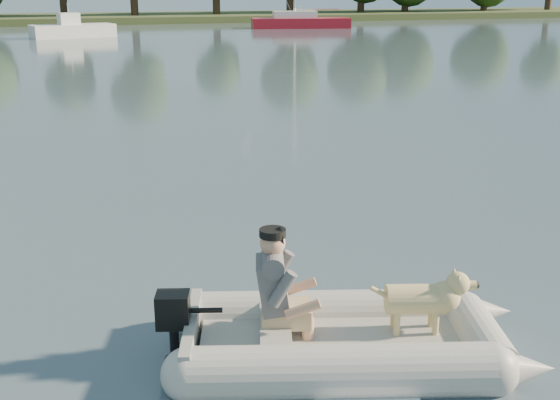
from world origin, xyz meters
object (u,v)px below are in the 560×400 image
object	(u,v)px
man	(275,281)
sailboat	(300,22)
dinghy	(349,300)
motorboat	(72,21)
dog	(415,304)

from	to	relation	value
man	sailboat	size ratio (longest dim) A/B	0.10
dinghy	sailboat	world-z (taller)	sailboat
dinghy	man	size ratio (longest dim) A/B	4.42
man	sailboat	world-z (taller)	sailboat
man	sailboat	xyz separation A→B (m)	(16.14, 48.67, -0.33)
man	motorboat	bearing A→B (deg)	106.48
man	motorboat	size ratio (longest dim) A/B	0.20
dog	dinghy	bearing A→B (deg)	-175.43
dinghy	dog	world-z (taller)	dinghy
dog	sailboat	bearing A→B (deg)	87.94
motorboat	man	bearing A→B (deg)	-103.43
man	sailboat	bearing A→B (deg)	86.39
man	dog	bearing A→B (deg)	-0.00
dog	motorboat	distance (m)	43.97
sailboat	man	bearing A→B (deg)	-98.53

